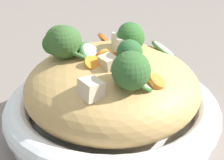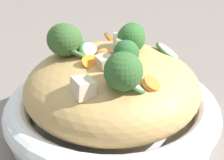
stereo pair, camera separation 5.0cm
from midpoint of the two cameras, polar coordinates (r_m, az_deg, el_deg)
The scene contains 7 objects.
ground_plane at distance 0.55m, azimuth -2.65°, elevation -8.34°, with size 3.00×3.00×0.00m, color slate.
serving_bowl at distance 0.53m, azimuth -2.72°, elevation -5.59°, with size 0.33×0.33×0.06m.
noodle_heap at distance 0.51m, azimuth -2.84°, elevation -1.19°, with size 0.26×0.26×0.11m.
broccoli_florets at distance 0.47m, azimuth -5.80°, elevation 5.45°, with size 0.24×0.14×0.07m.
carrot_coins at distance 0.48m, azimuth -3.18°, elevation 3.65°, with size 0.19×0.13×0.04m.
zucchini_slices at distance 0.48m, azimuth -1.08°, elevation 3.54°, with size 0.15×0.18×0.05m.
chicken_chunks at distance 0.46m, azimuth -2.61°, elevation 3.65°, with size 0.08×0.14×0.05m.
Camera 1 is at (-0.31, 0.32, 0.31)m, focal length 53.84 mm.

